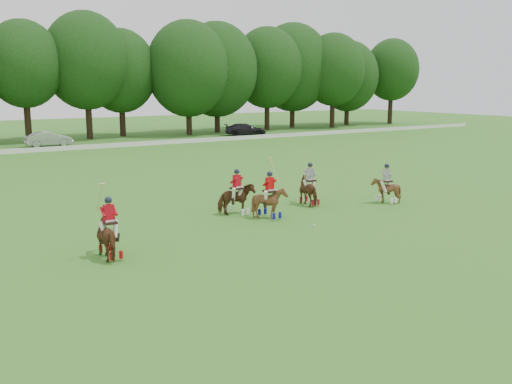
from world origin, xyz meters
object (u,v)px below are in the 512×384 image
car_mid (49,139)px  polo_red_a (110,236)px  polo_stripe_b (386,189)px  polo_red_b (237,199)px  polo_red_c (270,202)px  polo_ball (314,226)px  polo_stripe_a (310,190)px  car_right (245,129)px

car_mid → polo_red_a: 40.58m
car_mid → polo_stripe_b: size_ratio=2.15×
polo_red_b → polo_red_c: 1.73m
polo_red_b → polo_ball: polo_red_b is taller
polo_stripe_a → car_mid: bearing=97.0°
car_right → polo_red_c: 44.00m
polo_red_a → polo_stripe_a: size_ratio=1.26×
car_mid → polo_red_c: bearing=-178.6°
car_mid → car_right: size_ratio=0.90×
polo_stripe_b → polo_stripe_a: bearing=152.8°
car_right → polo_ball: car_right is taller
car_right → polo_red_b: bearing=172.4°
car_right → polo_stripe_b: 41.31m
car_right → polo_stripe_a: (-18.78, -36.57, 0.06)m
car_mid → polo_red_b: bearing=-180.0°
polo_stripe_b → polo_red_c: bearing=176.3°
polo_red_a → polo_red_b: bearing=25.1°
car_right → polo_stripe_a: size_ratio=2.28×
polo_red_c → polo_ball: polo_red_c is taller
polo_red_c → polo_stripe_b: bearing=-3.7°
car_mid → polo_stripe_a: (4.49, -36.57, 0.04)m
polo_stripe_b → polo_red_a: bearing=-174.3°
polo_red_a → polo_red_c: bearing=13.4°
polo_stripe_b → car_right: bearing=68.4°
car_right → polo_red_a: size_ratio=1.81×
car_mid → car_right: (23.28, 0.00, -0.01)m
polo_red_c → polo_red_b: bearing=120.7°
polo_red_a → polo_stripe_b: polo_red_a is taller
polo_stripe_a → polo_ball: (-2.69, -3.77, -0.74)m
polo_red_b → polo_stripe_a: bearing=-1.2°
polo_red_a → polo_red_b: 8.15m
polo_stripe_a → polo_stripe_b: polo_stripe_a is taller
polo_red_a → polo_ball: (9.02, -0.40, -0.75)m
polo_red_c → car_mid: bearing=91.6°
car_right → polo_stripe_b: size_ratio=2.40×
car_mid → polo_red_b: (0.16, -36.48, 0.03)m
car_mid → car_right: bearing=-90.2°
polo_red_b → polo_red_c: (0.88, -1.48, 0.01)m
polo_red_c → polo_stripe_b: polo_red_c is taller
polo_stripe_a → polo_ball: bearing=-125.5°
polo_stripe_b → polo_red_b: bearing=166.3°
car_right → polo_red_a: (-30.50, -39.94, 0.07)m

